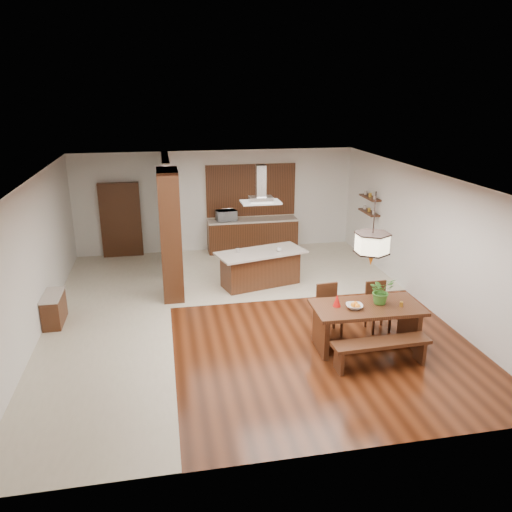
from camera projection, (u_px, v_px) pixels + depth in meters
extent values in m
plane|color=#38170A|center=(242.00, 312.00, 10.63)|extent=(9.00, 9.00, 0.00)
cube|color=white|center=(241.00, 177.00, 9.71)|extent=(8.00, 9.00, 0.04)
cube|color=silver|center=(216.00, 201.00, 14.36)|extent=(8.00, 0.04, 2.90)
cube|color=silver|center=(302.00, 359.00, 5.98)|extent=(8.00, 0.04, 2.90)
cube|color=silver|center=(34.00, 260.00, 9.46)|extent=(0.04, 9.00, 2.90)
cube|color=silver|center=(422.00, 237.00, 10.89)|extent=(0.04, 9.00, 2.90)
cube|color=beige|center=(109.00, 323.00, 10.14)|extent=(2.50, 9.00, 0.01)
cube|color=beige|center=(273.00, 269.00, 13.18)|extent=(5.50, 4.00, 0.01)
cube|color=#39180E|center=(241.00, 178.00, 9.72)|extent=(8.00, 9.00, 0.02)
cube|color=#31190D|center=(171.00, 235.00, 11.04)|extent=(0.45, 1.00, 2.90)
cube|color=silver|center=(168.00, 213.00, 13.00)|extent=(0.18, 2.40, 2.90)
cube|color=#31190D|center=(54.00, 309.00, 10.04)|extent=(0.37, 0.88, 0.63)
cube|color=#31190D|center=(121.00, 220.00, 13.92)|extent=(1.10, 0.20, 2.10)
cube|color=#31190D|center=(252.00, 236.00, 14.58)|extent=(2.60, 0.60, 0.90)
cube|color=beige|center=(252.00, 220.00, 14.43)|extent=(2.60, 0.62, 0.05)
cube|color=brown|center=(251.00, 190.00, 14.41)|extent=(2.60, 0.08, 1.50)
cube|color=#31190D|center=(369.00, 212.00, 13.30)|extent=(0.26, 0.90, 0.04)
cube|color=#31190D|center=(370.00, 198.00, 13.17)|extent=(0.26, 0.90, 0.04)
cube|color=#31190D|center=(367.00, 307.00, 8.98)|extent=(1.99, 1.03, 0.07)
cube|color=#31190D|center=(321.00, 331.00, 8.98)|extent=(0.11, 0.79, 0.75)
cube|color=#31190D|center=(409.00, 324.00, 9.24)|extent=(0.11, 0.79, 0.75)
imported|color=#3A7627|center=(381.00, 291.00, 9.00)|extent=(0.52, 0.48, 0.49)
imported|color=beige|center=(354.00, 306.00, 8.86)|extent=(0.35, 0.35, 0.07)
cone|color=red|center=(337.00, 300.00, 8.92)|extent=(0.17, 0.17, 0.22)
cylinder|color=gold|center=(401.00, 304.00, 8.93)|extent=(0.08, 0.08, 0.09)
cube|color=#31190D|center=(260.00, 269.00, 12.00)|extent=(1.93, 1.13, 0.82)
cube|color=beige|center=(261.00, 253.00, 11.82)|extent=(2.26, 1.42, 0.05)
imported|color=white|center=(279.00, 249.00, 11.82)|extent=(0.16, 0.16, 0.09)
imported|color=silver|center=(226.00, 216.00, 14.20)|extent=(0.61, 0.47, 0.30)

